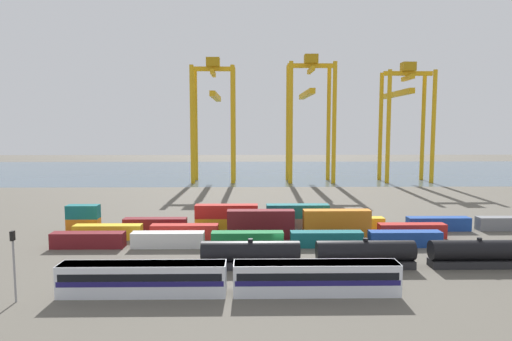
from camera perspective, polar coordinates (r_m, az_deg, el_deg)
ground_plane at (r=113.54m, az=1.74°, el=-4.59°), size 420.00×420.00×0.00m
harbour_water at (r=203.43m, az=0.55°, el=-0.06°), size 400.00×110.00×0.01m
passenger_train at (r=54.66m, az=-3.41°, el=-13.58°), size 40.77×3.14×3.90m
freight_tank_row at (r=66.18m, az=13.92°, el=-10.41°), size 46.95×2.84×4.30m
signal_mast at (r=58.30m, az=-28.84°, el=-9.74°), size 0.36×0.60×8.35m
shipping_container_0 at (r=79.77m, az=-20.87°, el=-8.40°), size 12.10×2.44×2.60m
shipping_container_1 at (r=76.31m, az=-11.30°, el=-8.76°), size 12.10×2.44×2.60m
shipping_container_2 at (r=75.09m, az=-1.11°, el=-8.89°), size 12.10×2.44×2.60m
shipping_container_3 at (r=76.22m, az=9.08°, el=-8.74°), size 12.10×2.44×2.60m
shipping_container_4 at (r=79.60m, az=18.68°, el=-8.35°), size 12.10×2.44×2.60m
shipping_container_5 at (r=84.59m, az=-18.58°, el=-7.53°), size 12.10×2.44×2.60m
shipping_container_6 at (r=81.51m, az=-9.21°, el=-7.80°), size 12.10×2.44×2.60m
shipping_container_7 at (r=80.70m, az=0.62°, el=-7.86°), size 12.10×2.44×2.60m
shipping_container_8 at (r=80.13m, az=0.62°, el=-6.05°), size 12.10×2.44×2.60m
shipping_container_9 at (r=82.23m, az=10.36°, el=-7.70°), size 12.10×2.44×2.60m
shipping_container_10 at (r=81.67m, az=10.39°, el=-5.92°), size 12.10×2.44×2.60m
shipping_container_11 at (r=85.97m, az=19.49°, el=-7.35°), size 12.10×2.44×2.60m
shipping_container_12 at (r=92.01m, az=-21.39°, el=-6.57°), size 6.04×2.44×2.60m
shipping_container_13 at (r=91.51m, az=-21.45°, el=-4.98°), size 6.04×2.44×2.60m
shipping_container_14 at (r=88.17m, az=-12.89°, el=-6.85°), size 12.10×2.44×2.60m
shipping_container_15 at (r=86.38m, az=-3.82°, el=-6.97°), size 12.10×2.44×2.60m
shipping_container_16 at (r=85.86m, az=-3.84°, el=-5.28°), size 12.10×2.44×2.60m
shipping_container_17 at (r=86.79m, az=5.39°, el=-6.93°), size 12.10×2.44×2.60m
shipping_container_18 at (r=86.26m, az=5.40°, el=-5.24°), size 12.10×2.44×2.60m
shipping_container_19 at (r=89.36m, az=14.28°, el=-6.71°), size 6.04×2.44×2.60m
shipping_container_20 at (r=93.90m, az=22.49°, el=-6.37°), size 12.10×2.44×2.60m
shipping_container_21 at (r=100.16m, az=29.80°, el=-5.96°), size 12.10×2.44×2.60m
gantry_crane_west at (r=166.04m, az=-5.45°, el=8.05°), size 16.00×34.65×45.16m
gantry_crane_central at (r=167.10m, az=6.94°, el=8.29°), size 17.11×35.47×46.40m
gantry_crane_east at (r=175.41m, az=18.64°, el=7.55°), size 17.85×33.63×43.69m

